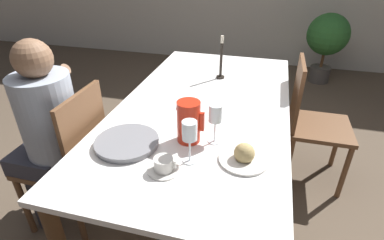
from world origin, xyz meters
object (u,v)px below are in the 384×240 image
Objects in this scene: wine_glass_water at (190,133)px; teacup_near_person at (164,165)px; red_pitcher at (189,121)px; bread_plate at (244,156)px; chair_person_side at (72,158)px; person_seated at (46,127)px; serving_tray at (127,142)px; wine_glass_juice at (215,115)px; candlestick_tall at (221,62)px; potted_plant at (327,38)px; chair_opposite at (311,120)px.

wine_glass_water is 0.18m from teacup_near_person.
red_pitcher reaches higher than bread_plate.
person_seated is at bearing 110.30° from chair_person_side.
person_seated is at bearing -176.22° from red_pitcher.
wine_glass_water is at bearing -73.15° from red_pitcher.
person_seated is at bearing 172.61° from serving_tray.
wine_glass_juice is 0.66× the size of candlestick_tall.
teacup_near_person is 0.63× the size of bread_plate.
person_seated reaches higher than chair_person_side.
wine_glass_juice is 0.23× the size of potted_plant.
chair_person_side is 2.95× the size of serving_tray.
wine_glass_juice reaches higher than potted_plant.
bread_plate is (0.32, 0.16, -0.00)m from teacup_near_person.
chair_person_side is at bearing -178.36° from red_pitcher.
wine_glass_water is (0.05, -0.16, 0.05)m from red_pitcher.
candlestick_tall is (-0.67, 0.05, 0.35)m from chair_opposite.
wine_glass_juice is at bearing -85.58° from person_seated.
candlestick_tall is 2.25m from potted_plant.
teacup_near_person is at bearing -99.13° from red_pitcher.
red_pitcher is (0.79, 0.05, 0.12)m from person_seated.
chair_person_side and chair_opposite have the same top height.
potted_plant reaches higher than serving_tray.
wine_glass_water reaches higher than serving_tray.
potted_plant is (0.88, 2.83, -0.30)m from wine_glass_juice.
wine_glass_juice is 0.84m from candlestick_tall.
chair_person_side is 0.50m from serving_tray.
wine_glass_water reaches higher than teacup_near_person.
bread_plate is 0.99m from candlestick_tall.
chair_opposite is 4.48× the size of wine_glass_juice.
wine_glass_juice is at bearing 58.58° from teacup_near_person.
wine_glass_juice is (0.83, 0.04, 0.38)m from chair_person_side.
chair_opposite is 1.05× the size of potted_plant.
chair_opposite is 1.35m from serving_tray.
potted_plant is at bearing 71.41° from teacup_near_person.
person_seated is (-1.47, -0.85, 0.22)m from chair_opposite.
candlestick_tall is at bearing 92.48° from wine_glass_water.
serving_tray is 0.35× the size of potted_plant.
chair_opposite is at bearing 66.19° from bread_plate.
wine_glass_water is at bearing -100.70° from chair_person_side.
serving_tray is 0.56m from bread_plate.
red_pitcher is 0.13m from wine_glass_juice.
chair_opposite is 1.10m from red_pitcher.
bread_plate is 0.26× the size of potted_plant.
person_seated is 3.85× the size of serving_tray.
potted_plant is (1.04, 3.10, -0.18)m from teacup_near_person.
wine_glass_water is (0.75, -0.14, 0.38)m from chair_person_side.
wine_glass_juice is (0.08, 0.18, -0.00)m from wine_glass_water.
wine_glass_juice reaches higher than bread_plate.
teacup_near_person is (0.75, -0.20, 0.04)m from person_seated.
bread_plate reaches higher than teacup_near_person.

